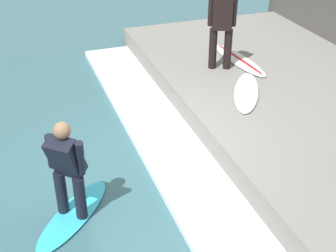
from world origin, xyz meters
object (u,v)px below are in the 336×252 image
Objects in this scene: surfboard_waiting_far at (239,60)px; surfboard_spare at (246,92)px; surfer_riding at (67,166)px; surfboard_riding at (73,215)px; surfer_waiting_far at (222,24)px.

surfboard_spare is (-0.59, -1.45, -0.00)m from surfboard_waiting_far.
surfer_riding is at bearing -153.87° from surfboard_spare.
surfboard_riding is at bearing 135.00° from surfer_riding.
surfer_waiting_far is at bearing -161.23° from surfboard_waiting_far.
surfer_riding is 5.30m from surfboard_waiting_far.
surfboard_waiting_far reaches higher than surfboard_spare.
surfboard_riding is at bearing -142.50° from surfboard_waiting_far.
surfboard_waiting_far is at bearing 67.97° from surfboard_spare.
surfboard_riding is 4.94m from surfer_waiting_far.
surfboard_riding is 0.89× the size of surfboard_spare.
surfer_waiting_far is 0.97× the size of surfboard_spare.
surfer_riding is (0.00, -0.00, 0.84)m from surfboard_riding.
surfboard_riding is at bearing -140.19° from surfer_waiting_far.
surfer_waiting_far reaches higher than surfboard_waiting_far.
surfer_waiting_far is (3.64, 3.03, 1.41)m from surfboard_riding.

